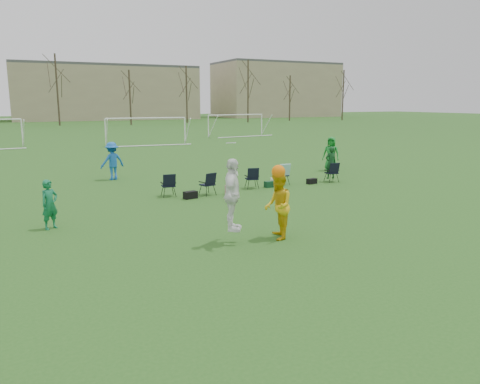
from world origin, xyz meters
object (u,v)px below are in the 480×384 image
fielder_green_far (331,154)px  goal_mid (146,123)px  center_contest (258,200)px  fielder_green_near (50,204)px  fielder_blue (112,161)px  goal_right (236,119)px

fielder_green_far → goal_mid: goal_mid is taller
center_contest → goal_mid: bearing=80.7°
fielder_green_far → center_contest: (-10.28, -10.35, 0.22)m
center_contest → goal_mid: 31.82m
fielder_green_near → fielder_blue: bearing=35.3°
goal_mid → goal_right: 13.42m
fielder_green_near → center_contest: 6.53m
fielder_green_far → center_contest: size_ratio=0.68×
center_contest → goal_right: (17.13, 37.39, 0.74)m
center_contest → fielder_green_far: bearing=45.2°
center_contest → goal_right: 41.13m
fielder_green_near → fielder_green_far: size_ratio=0.81×
fielder_green_near → fielder_blue: size_ratio=0.82×
fielder_blue → goal_right: (18.74, 24.84, 0.97)m
fielder_blue → fielder_green_far: (11.89, -2.21, 0.01)m
fielder_green_far → goal_right: bearing=127.1°
goal_mid → fielder_green_near: bearing=-106.6°
fielder_green_near → goal_right: bearing=24.2°
fielder_green_near → goal_right: (22.31, 33.44, 1.15)m
goal_mid → fielder_blue: bearing=-105.7°
fielder_green_near → center_contest: center_contest is taller
fielder_blue → goal_right: bearing=-143.0°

